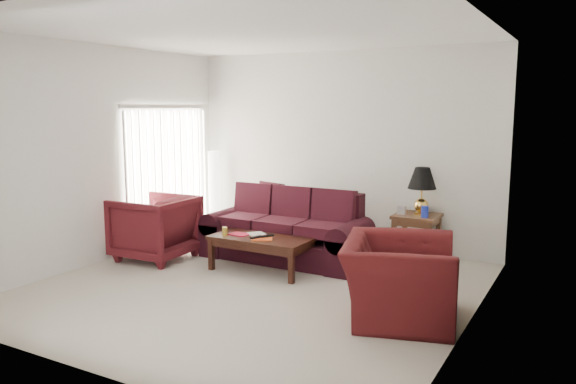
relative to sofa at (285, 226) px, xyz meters
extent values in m
plane|color=beige|center=(0.28, -1.27, -0.48)|extent=(5.00, 5.00, 0.00)
cube|color=silver|center=(-2.14, 0.03, 0.60)|extent=(0.10, 2.00, 2.16)
cube|color=black|center=(-0.68, 0.73, 0.27)|extent=(0.49, 0.33, 0.47)
cube|color=silver|center=(1.44, 0.78, 0.24)|extent=(0.13, 0.06, 0.12)
cylinder|color=#1B2CB1|center=(1.79, 0.71, 0.25)|extent=(0.10, 0.10, 0.16)
cube|color=#BCBDC1|center=(1.52, 1.11, 0.25)|extent=(0.12, 0.15, 0.05)
imported|color=#4A1117|center=(-1.63, -0.87, -0.02)|extent=(1.04, 1.02, 0.92)
imported|color=#440F11|center=(2.10, -1.37, -0.07)|extent=(1.40, 1.51, 0.82)
cube|color=#AE112D|center=(-0.31, -0.70, -0.01)|extent=(0.26, 0.21, 0.01)
cube|color=silver|center=(-0.10, -0.58, -0.01)|extent=(0.34, 0.32, 0.02)
cube|color=#DB4D19|center=(0.09, -0.78, -0.01)|extent=(0.32, 0.30, 0.01)
cube|color=black|center=(0.02, -0.80, 0.01)|extent=(0.10, 0.20, 0.02)
cube|color=black|center=(0.10, -0.67, 0.01)|extent=(0.15, 0.18, 0.02)
cylinder|color=gold|center=(-0.45, -0.83, 0.04)|extent=(0.09, 0.09, 0.12)
camera|label=1|loc=(3.81, -6.76, 1.68)|focal=35.00mm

